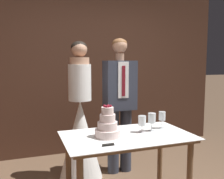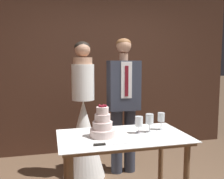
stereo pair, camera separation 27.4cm
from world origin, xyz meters
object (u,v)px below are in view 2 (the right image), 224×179
(tiered_cake, at_px, (103,126))
(groom, at_px, (124,100))
(wine_glass_near, at_px, (150,119))
(cake_table, at_px, (123,146))
(wine_glass_far, at_px, (139,122))
(bride, at_px, (84,129))
(wine_glass_middle, at_px, (161,118))
(cake_knife, at_px, (108,144))

(tiered_cake, bearing_deg, groom, 61.84)
(groom, bearing_deg, wine_glass_near, -88.33)
(cake_table, distance_m, wine_glass_far, 0.28)
(bride, bearing_deg, wine_glass_middle, -47.79)
(wine_glass_middle, bearing_deg, groom, 102.63)
(cake_knife, bearing_deg, wine_glass_near, 30.15)
(wine_glass_middle, height_order, groom, groom)
(wine_glass_near, height_order, wine_glass_middle, wine_glass_near)
(tiered_cake, bearing_deg, bride, 94.45)
(tiered_cake, height_order, groom, groom)
(cake_knife, relative_size, wine_glass_middle, 2.33)
(cake_table, bearing_deg, groom, 73.19)
(wine_glass_near, relative_size, wine_glass_middle, 1.03)
(cake_table, relative_size, wine_glass_far, 7.34)
(groom, bearing_deg, bride, 179.94)
(cake_knife, bearing_deg, wine_glass_middle, 27.76)
(tiered_cake, distance_m, cake_knife, 0.26)
(cake_knife, bearing_deg, bride, 93.66)
(wine_glass_far, bearing_deg, bride, 117.47)
(cake_knife, bearing_deg, groom, 67.52)
(cake_table, distance_m, bride, 0.91)
(wine_glass_near, bearing_deg, tiered_cake, -175.57)
(bride, height_order, groom, groom)
(cake_knife, height_order, wine_glass_middle, wine_glass_middle)
(cake_table, distance_m, groom, 0.96)
(wine_glass_middle, relative_size, groom, 0.10)
(cake_knife, distance_m, wine_glass_far, 0.47)
(cake_table, bearing_deg, wine_glass_far, 12.00)
(cake_table, relative_size, groom, 0.69)
(groom, bearing_deg, wine_glass_far, -96.28)
(cake_knife, height_order, groom, groom)
(wine_glass_far, xyz_separation_m, groom, (0.09, 0.84, 0.09))
(wine_glass_near, relative_size, groom, 0.10)
(cake_knife, bearing_deg, cake_table, 49.36)
(tiered_cake, relative_size, wine_glass_middle, 1.71)
(bride, distance_m, groom, 0.63)
(tiered_cake, relative_size, wine_glass_near, 1.66)
(bride, bearing_deg, wine_glass_near, -56.19)
(cake_table, relative_size, tiered_cake, 4.05)
(wine_glass_near, bearing_deg, cake_table, -170.08)
(wine_glass_near, xyz_separation_m, wine_glass_middle, (0.15, 0.05, -0.01))
(tiered_cake, bearing_deg, cake_table, -3.70)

